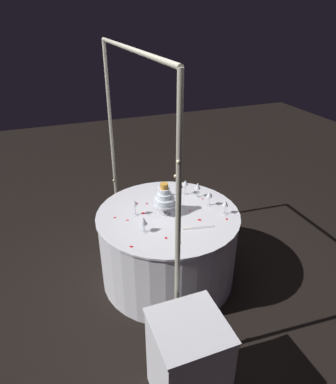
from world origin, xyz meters
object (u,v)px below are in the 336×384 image
(main_table, at_px, (168,246))
(side_table, at_px, (188,363))
(decorative_arch, at_px, (135,150))
(wine_glass_6, at_px, (185,183))
(cake_knife, at_px, (197,228))
(wine_glass_4, at_px, (160,185))
(wine_glass_3, at_px, (209,195))
(wine_glass_1, at_px, (135,204))
(wine_glass_2, at_px, (225,204))
(wine_glass_0, at_px, (198,186))
(tiered_cake, at_px, (164,198))
(wine_glass_5, at_px, (143,221))

(main_table, xyz_separation_m, side_table, (-1.26, 0.33, -0.02))
(decorative_arch, height_order, wine_glass_6, decorative_arch)
(decorative_arch, height_order, cake_knife, decorative_arch)
(decorative_arch, height_order, wine_glass_4, decorative_arch)
(wine_glass_6, xyz_separation_m, cake_knife, (-0.63, 0.16, -0.12))
(decorative_arch, bearing_deg, wine_glass_3, -90.03)
(wine_glass_4, bearing_deg, wine_glass_3, -131.02)
(wine_glass_1, bearing_deg, wine_glass_4, -52.65)
(side_table, height_order, wine_glass_2, wine_glass_2)
(wine_glass_4, bearing_deg, cake_knife, -170.46)
(wine_glass_1, distance_m, cake_knife, 0.63)
(main_table, height_order, wine_glass_0, wine_glass_0)
(decorative_arch, bearing_deg, tiered_cake, -85.60)
(tiered_cake, relative_size, wine_glass_2, 2.21)
(main_table, distance_m, wine_glass_4, 0.63)
(wine_glass_0, distance_m, wine_glass_6, 0.14)
(wine_glass_3, bearing_deg, main_table, 89.96)
(wine_glass_0, height_order, wine_glass_3, wine_glass_0)
(wine_glass_5, relative_size, cake_knife, 0.52)
(wine_glass_3, bearing_deg, wine_glass_5, 105.95)
(main_table, distance_m, side_table, 1.31)
(cake_knife, bearing_deg, main_table, 24.88)
(wine_glass_1, height_order, cake_knife, wine_glass_1)
(main_table, relative_size, wine_glass_4, 7.97)
(decorative_arch, xyz_separation_m, wine_glass_5, (-0.21, 0.01, -0.58))
(side_table, xyz_separation_m, wine_glass_1, (1.35, -0.03, 0.53))
(wine_glass_6, bearing_deg, wine_glass_5, 129.82)
(wine_glass_0, xyz_separation_m, wine_glass_2, (-0.40, -0.10, -0.02))
(wine_glass_2, relative_size, wine_glass_6, 0.88)
(wine_glass_0, bearing_deg, side_table, 153.20)
(tiered_cake, relative_size, wine_glass_1, 1.94)
(tiered_cake, bearing_deg, wine_glass_0, -67.42)
(main_table, distance_m, wine_glass_6, 0.67)
(side_table, relative_size, wine_glass_2, 5.17)
(wine_glass_4, relative_size, wine_glass_6, 1.06)
(decorative_arch, relative_size, main_table, 1.64)
(decorative_arch, relative_size, wine_glass_5, 15.02)
(decorative_arch, bearing_deg, wine_glass_1, 2.21)
(side_table, distance_m, wine_glass_2, 1.45)
(main_table, bearing_deg, wine_glass_2, -111.40)
(side_table, height_order, tiered_cake, tiered_cake)
(tiered_cake, xyz_separation_m, wine_glass_4, (0.33, -0.07, -0.03))
(main_table, distance_m, wine_glass_3, 0.67)
(wine_glass_2, height_order, cake_knife, wine_glass_2)
(wine_glass_1, height_order, wine_glass_4, wine_glass_4)
(wine_glass_2, distance_m, wine_glass_4, 0.72)
(wine_glass_3, relative_size, wine_glass_4, 0.88)
(tiered_cake, height_order, wine_glass_0, tiered_cake)
(decorative_arch, height_order, wine_glass_1, decorative_arch)
(wine_glass_4, height_order, wine_glass_6, wine_glass_4)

